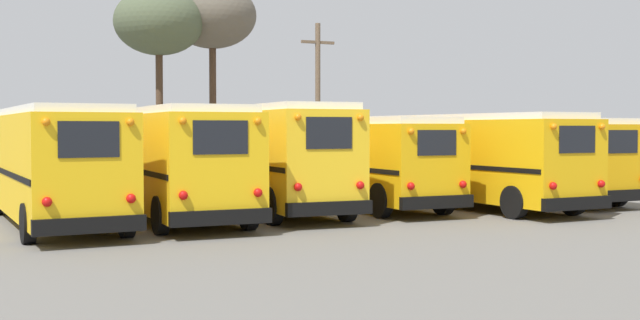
{
  "coord_description": "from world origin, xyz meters",
  "views": [
    {
      "loc": [
        -11.27,
        -23.15,
        2.64
      ],
      "look_at": [
        0.0,
        0.26,
        1.62
      ],
      "focal_mm": 45.0,
      "sensor_mm": 36.0,
      "label": 1
    }
  ],
  "objects_px": {
    "school_bus_0": "(54,162)",
    "school_bus_4": "(469,157)",
    "school_bus_5": "(513,156)",
    "bare_tree_2": "(212,17)",
    "bare_tree_0": "(159,23)",
    "school_bus_2": "(264,154)",
    "school_bus_1": "(168,158)",
    "utility_pole": "(318,99)",
    "school_bus_3": "(360,158)"
  },
  "relations": [
    {
      "from": "school_bus_1",
      "to": "utility_pole",
      "type": "height_order",
      "value": "utility_pole"
    },
    {
      "from": "bare_tree_0",
      "to": "school_bus_5",
      "type": "bearing_deg",
      "value": -49.55
    },
    {
      "from": "school_bus_0",
      "to": "school_bus_4",
      "type": "distance_m",
      "value": 13.38
    },
    {
      "from": "school_bus_3",
      "to": "bare_tree_0",
      "type": "distance_m",
      "value": 14.16
    },
    {
      "from": "school_bus_0",
      "to": "bare_tree_2",
      "type": "bearing_deg",
      "value": 56.81
    },
    {
      "from": "utility_pole",
      "to": "bare_tree_0",
      "type": "xyz_separation_m",
      "value": [
        -8.11,
        -0.22,
        3.3
      ]
    },
    {
      "from": "school_bus_2",
      "to": "school_bus_3",
      "type": "distance_m",
      "value": 3.37
    },
    {
      "from": "school_bus_3",
      "to": "utility_pole",
      "type": "distance_m",
      "value": 13.59
    },
    {
      "from": "school_bus_1",
      "to": "bare_tree_2",
      "type": "relative_size",
      "value": 1.13
    },
    {
      "from": "school_bus_0",
      "to": "school_bus_4",
      "type": "relative_size",
      "value": 0.96
    },
    {
      "from": "school_bus_0",
      "to": "school_bus_2",
      "type": "bearing_deg",
      "value": 11.24
    },
    {
      "from": "school_bus_5",
      "to": "utility_pole",
      "type": "height_order",
      "value": "utility_pole"
    },
    {
      "from": "school_bus_2",
      "to": "school_bus_4",
      "type": "distance_m",
      "value": 6.96
    },
    {
      "from": "school_bus_1",
      "to": "bare_tree_0",
      "type": "bearing_deg",
      "value": 76.61
    },
    {
      "from": "bare_tree_0",
      "to": "school_bus_1",
      "type": "bearing_deg",
      "value": -103.39
    },
    {
      "from": "school_bus_0",
      "to": "utility_pole",
      "type": "xyz_separation_m",
      "value": [
        14.46,
        13.54,
        2.41
      ]
    },
    {
      "from": "bare_tree_0",
      "to": "bare_tree_2",
      "type": "xyz_separation_m",
      "value": [
        2.71,
        0.53,
        0.51
      ]
    },
    {
      "from": "bare_tree_0",
      "to": "bare_tree_2",
      "type": "distance_m",
      "value": 2.81
    },
    {
      "from": "school_bus_4",
      "to": "school_bus_1",
      "type": "bearing_deg",
      "value": 172.56
    },
    {
      "from": "school_bus_0",
      "to": "school_bus_3",
      "type": "bearing_deg",
      "value": 5.34
    },
    {
      "from": "school_bus_2",
      "to": "bare_tree_0",
      "type": "height_order",
      "value": "bare_tree_0"
    },
    {
      "from": "school_bus_3",
      "to": "bare_tree_0",
      "type": "bearing_deg",
      "value": 106.55
    },
    {
      "from": "school_bus_2",
      "to": "school_bus_5",
      "type": "bearing_deg",
      "value": -0.93
    },
    {
      "from": "school_bus_5",
      "to": "bare_tree_0",
      "type": "height_order",
      "value": "bare_tree_0"
    },
    {
      "from": "bare_tree_0",
      "to": "bare_tree_2",
      "type": "bearing_deg",
      "value": 10.99
    },
    {
      "from": "utility_pole",
      "to": "bare_tree_0",
      "type": "bearing_deg",
      "value": -178.43
    },
    {
      "from": "school_bus_2",
      "to": "school_bus_0",
      "type": "bearing_deg",
      "value": -168.76
    },
    {
      "from": "bare_tree_2",
      "to": "school_bus_4",
      "type": "bearing_deg",
      "value": -73.4
    },
    {
      "from": "school_bus_4",
      "to": "bare_tree_2",
      "type": "xyz_separation_m",
      "value": [
        -4.31,
        14.45,
        6.25
      ]
    },
    {
      "from": "school_bus_0",
      "to": "school_bus_3",
      "type": "xyz_separation_m",
      "value": [
        10.02,
        0.94,
        -0.1
      ]
    },
    {
      "from": "bare_tree_0",
      "to": "utility_pole",
      "type": "bearing_deg",
      "value": 1.57
    },
    {
      "from": "school_bus_2",
      "to": "school_bus_5",
      "type": "relative_size",
      "value": 1.02
    },
    {
      "from": "school_bus_4",
      "to": "utility_pole",
      "type": "xyz_separation_m",
      "value": [
        1.09,
        14.15,
        2.45
      ]
    },
    {
      "from": "school_bus_4",
      "to": "bare_tree_0",
      "type": "xyz_separation_m",
      "value": [
        -7.02,
        13.93,
        5.74
      ]
    },
    {
      "from": "school_bus_0",
      "to": "bare_tree_2",
      "type": "height_order",
      "value": "bare_tree_2"
    },
    {
      "from": "school_bus_4",
      "to": "school_bus_5",
      "type": "relative_size",
      "value": 0.94
    },
    {
      "from": "school_bus_0",
      "to": "school_bus_2",
      "type": "xyz_separation_m",
      "value": [
        6.68,
        1.33,
        0.09
      ]
    },
    {
      "from": "school_bus_1",
      "to": "school_bus_2",
      "type": "bearing_deg",
      "value": 10.68
    },
    {
      "from": "school_bus_4",
      "to": "bare_tree_0",
      "type": "distance_m",
      "value": 16.62
    },
    {
      "from": "school_bus_1",
      "to": "school_bus_5",
      "type": "distance_m",
      "value": 13.37
    },
    {
      "from": "school_bus_2",
      "to": "bare_tree_2",
      "type": "distance_m",
      "value": 14.13
    },
    {
      "from": "school_bus_1",
      "to": "school_bus_2",
      "type": "height_order",
      "value": "school_bus_2"
    },
    {
      "from": "school_bus_5",
      "to": "bare_tree_2",
      "type": "relative_size",
      "value": 1.12
    },
    {
      "from": "school_bus_1",
      "to": "bare_tree_2",
      "type": "height_order",
      "value": "bare_tree_2"
    },
    {
      "from": "bare_tree_2",
      "to": "utility_pole",
      "type": "bearing_deg",
      "value": -3.22
    },
    {
      "from": "school_bus_4",
      "to": "school_bus_5",
      "type": "distance_m",
      "value": 3.78
    },
    {
      "from": "school_bus_3",
      "to": "school_bus_1",
      "type": "bearing_deg",
      "value": -177.95
    },
    {
      "from": "utility_pole",
      "to": "bare_tree_2",
      "type": "bearing_deg",
      "value": 176.78
    },
    {
      "from": "school_bus_3",
      "to": "utility_pole",
      "type": "xyz_separation_m",
      "value": [
        4.43,
        12.6,
        2.51
      ]
    },
    {
      "from": "school_bus_4",
      "to": "school_bus_5",
      "type": "height_order",
      "value": "school_bus_4"
    }
  ]
}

